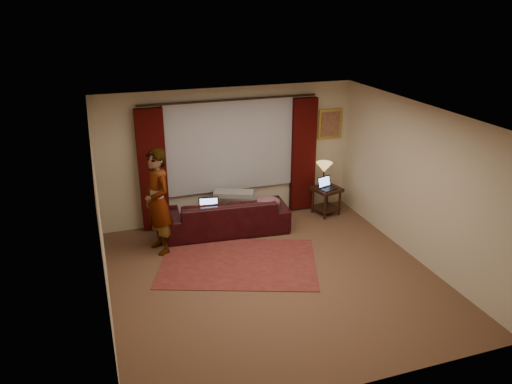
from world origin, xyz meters
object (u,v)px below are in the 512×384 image
laptop_sofa (209,207)px  end_table (326,201)px  tiffany_lamp (324,175)px  sofa (227,209)px  laptop_table (328,184)px  person (158,202)px

laptop_sofa → end_table: bearing=15.8°
laptop_sofa → tiffany_lamp: tiffany_lamp is taller
sofa → end_table: (2.12, 0.12, -0.17)m
sofa → laptop_table: (2.11, 0.04, 0.23)m
laptop_sofa → tiffany_lamp: (2.43, 0.32, 0.24)m
person → end_table: bearing=80.2°
laptop_sofa → laptop_table: 2.48m
tiffany_lamp → laptop_table: (0.04, -0.14, -0.14)m
end_table → laptop_table: bearing=-101.1°
person → sofa: bearing=88.2°
tiffany_lamp → laptop_table: tiffany_lamp is taller
sofa → laptop_table: 2.12m
laptop_table → end_table: bearing=59.9°
sofa → end_table: bearing=-171.9°
sofa → end_table: size_ratio=3.98×
sofa → end_table: 2.13m
sofa → laptop_sofa: size_ratio=5.71×
laptop_sofa → laptop_table: bearing=13.9°
end_table → laptop_table: 0.41m
end_table → laptop_table: size_ratio=1.61×
tiffany_lamp → laptop_table: size_ratio=1.46×
tiffany_lamp → laptop_sofa: bearing=-172.5°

